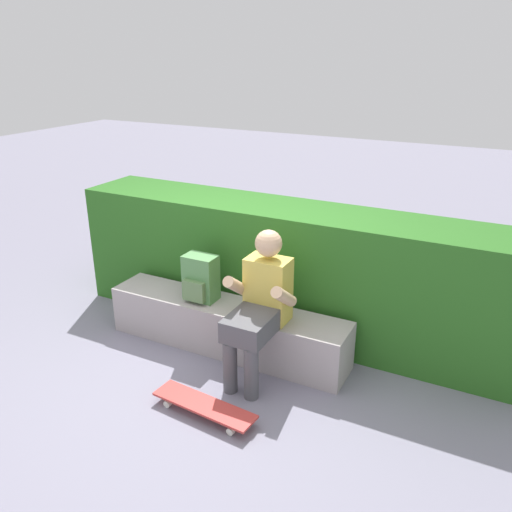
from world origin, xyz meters
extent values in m
plane|color=gray|center=(0.00, 0.00, 0.00)|extent=(24.00, 24.00, 0.00)
cube|color=#A49B9B|center=(0.00, 0.37, 0.21)|extent=(2.16, 0.41, 0.43)
cube|color=gold|center=(0.43, 0.31, 0.69)|extent=(0.34, 0.22, 0.52)
sphere|color=#D8AD84|center=(0.43, 0.31, 1.07)|extent=(0.21, 0.21, 0.21)
cube|color=#4C4C51|center=(0.43, 0.00, 0.51)|extent=(0.32, 0.40, 0.17)
cylinder|color=#4C4C51|center=(0.34, -0.15, 0.21)|extent=(0.11, 0.11, 0.43)
cylinder|color=#4C4C51|center=(0.52, -0.15, 0.21)|extent=(0.11, 0.11, 0.43)
cylinder|color=#D8AD84|center=(0.23, 0.17, 0.73)|extent=(0.09, 0.33, 0.27)
cylinder|color=#D8AD84|center=(0.63, 0.17, 0.73)|extent=(0.09, 0.33, 0.27)
cube|color=#BC3833|center=(0.31, -0.48, 0.08)|extent=(0.81, 0.26, 0.02)
cylinder|color=silver|center=(0.59, -0.43, 0.03)|extent=(0.06, 0.04, 0.05)
cylinder|color=silver|center=(0.58, -0.58, 0.03)|extent=(0.06, 0.04, 0.05)
cylinder|color=silver|center=(0.03, -0.39, 0.03)|extent=(0.06, 0.04, 0.05)
cylinder|color=silver|center=(0.02, -0.54, 0.03)|extent=(0.06, 0.04, 0.05)
cube|color=#51894C|center=(-0.24, 0.37, 0.63)|extent=(0.28, 0.18, 0.40)
cube|color=#5C7E4D|center=(-0.24, 0.25, 0.55)|extent=(0.20, 0.05, 0.18)
cube|color=#29641F|center=(0.35, 0.98, 0.58)|extent=(4.20, 0.68, 1.16)
camera|label=1|loc=(2.04, -3.05, 2.45)|focal=36.73mm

